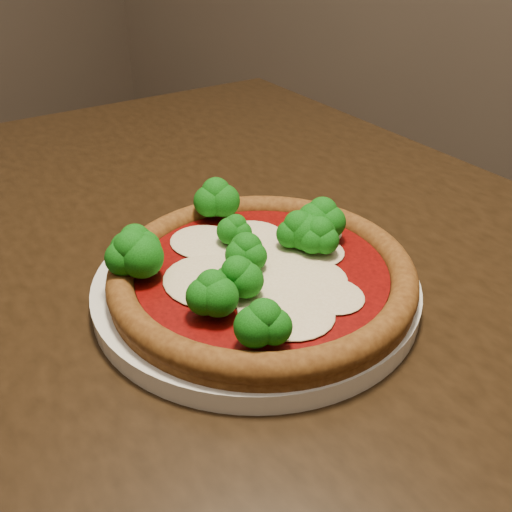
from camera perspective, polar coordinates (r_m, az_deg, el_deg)
The scene contains 3 objects.
dining_table at distance 0.57m, azimuth 2.66°, elevation -12.31°, with size 1.46×1.21×0.75m.
plate at distance 0.51m, azimuth -0.00°, elevation -2.96°, with size 0.29×0.29×0.02m, color silver.
pizza at distance 0.49m, azimuth 0.01°, elevation -0.99°, with size 0.26×0.26×0.06m.
Camera 1 is at (0.34, -0.32, 1.05)m, focal length 40.00 mm.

